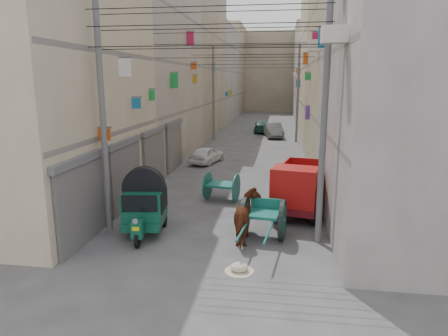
% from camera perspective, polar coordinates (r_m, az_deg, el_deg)
% --- Properties ---
extents(building_row_left, '(8.00, 62.00, 14.00)m').
position_cam_1_polar(building_row_left, '(42.04, -6.17, 14.10)').
color(building_row_left, beige).
rests_on(building_row_left, ground).
extents(building_row_right, '(8.00, 62.00, 14.00)m').
position_cam_1_polar(building_row_right, '(41.16, 16.63, 13.71)').
color(building_row_right, '#A5A09A').
rests_on(building_row_right, ground).
extents(end_cap_building, '(22.00, 10.00, 13.00)m').
position_cam_1_polar(end_cap_building, '(72.66, 6.56, 13.40)').
color(end_cap_building, tan).
rests_on(end_cap_building, ground).
extents(shutters_left, '(0.18, 14.40, 2.88)m').
position_cam_1_polar(shutters_left, '(18.47, -11.66, 0.62)').
color(shutters_left, '#49494E').
rests_on(shutters_left, ground).
extents(signboards, '(8.22, 40.52, 5.67)m').
position_cam_1_polar(signboards, '(28.42, 3.56, 8.86)').
color(signboards, '#C55217').
rests_on(signboards, ground).
extents(ac_units, '(0.70, 6.55, 3.35)m').
position_cam_1_polar(ac_units, '(14.52, 14.39, 20.94)').
color(ac_units, beige).
rests_on(ac_units, ground).
extents(utility_poles, '(7.40, 22.20, 8.00)m').
position_cam_1_polar(utility_poles, '(23.76, 2.66, 9.55)').
color(utility_poles, '#59595C').
rests_on(utility_poles, ground).
extents(overhead_cables, '(7.40, 22.52, 1.12)m').
position_cam_1_polar(overhead_cables, '(21.20, 2.03, 16.69)').
color(overhead_cables, black).
rests_on(overhead_cables, ground).
extents(auto_rickshaw, '(1.68, 2.60, 1.78)m').
position_cam_1_polar(auto_rickshaw, '(14.02, -11.25, -5.01)').
color(auto_rickshaw, black).
rests_on(auto_rickshaw, ground).
extents(tonga_cart, '(1.56, 3.14, 1.37)m').
position_cam_1_polar(tonga_cart, '(13.46, 5.63, -7.09)').
color(tonga_cart, black).
rests_on(tonga_cart, ground).
extents(mini_truck, '(2.42, 4.00, 2.10)m').
position_cam_1_polar(mini_truck, '(15.72, 10.61, -3.23)').
color(mini_truck, black).
rests_on(mini_truck, ground).
extents(second_cart, '(1.56, 1.43, 1.23)m').
position_cam_1_polar(second_cart, '(17.52, -0.33, -2.59)').
color(second_cart, '#145950').
rests_on(second_cart, ground).
extents(feed_sack, '(0.51, 0.41, 0.25)m').
position_cam_1_polar(feed_sack, '(11.40, 2.20, -13.98)').
color(feed_sack, beige).
rests_on(feed_sack, ground).
extents(horse, '(0.96, 1.96, 1.63)m').
position_cam_1_polar(horse, '(13.18, 3.44, -7.01)').
color(horse, brown).
rests_on(horse, ground).
extents(distant_car_white, '(2.04, 3.39, 1.08)m').
position_cam_1_polar(distant_car_white, '(25.50, -2.46, 1.91)').
color(distant_car_white, white).
rests_on(distant_car_white, ground).
extents(distant_car_grey, '(2.11, 4.23, 1.33)m').
position_cam_1_polar(distant_car_grey, '(37.43, 7.05, 5.41)').
color(distant_car_grey, '#4F5451').
rests_on(distant_car_grey, ground).
extents(distant_car_green, '(1.76, 4.16, 1.20)m').
position_cam_1_polar(distant_car_green, '(40.94, 5.54, 5.95)').
color(distant_car_green, '#1B4F44').
rests_on(distant_car_green, ground).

